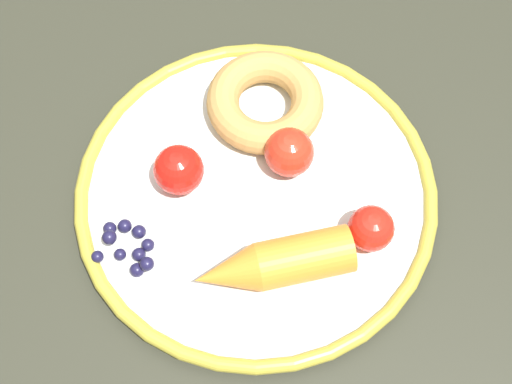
{
  "coord_description": "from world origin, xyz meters",
  "views": [
    {
      "loc": [
        -0.23,
        -0.12,
        1.3
      ],
      "look_at": [
        0.02,
        -0.02,
        0.75
      ],
      "focal_mm": 50.54,
      "sensor_mm": 36.0,
      "label": 1
    }
  ],
  "objects_px": {
    "tomato_mid": "(371,228)",
    "tomato_far": "(289,152)",
    "dining_table": "(231,250)",
    "donut": "(265,102)",
    "carrot_orange": "(273,264)",
    "tomato_near": "(179,170)",
    "plate": "(256,193)",
    "blueberry_pile": "(128,246)"
  },
  "relations": [
    {
      "from": "tomato_mid",
      "to": "tomato_far",
      "type": "relative_size",
      "value": 0.9
    },
    {
      "from": "dining_table",
      "to": "donut",
      "type": "distance_m",
      "value": 0.15
    },
    {
      "from": "donut",
      "to": "carrot_orange",
      "type": "bearing_deg",
      "value": -155.39
    },
    {
      "from": "donut",
      "to": "tomato_near",
      "type": "xyz_separation_m",
      "value": [
        -0.09,
        0.04,
        0.01
      ]
    },
    {
      "from": "donut",
      "to": "tomato_far",
      "type": "relative_size",
      "value": 2.46
    },
    {
      "from": "tomato_mid",
      "to": "donut",
      "type": "bearing_deg",
      "value": 56.85
    },
    {
      "from": "plate",
      "to": "carrot_orange",
      "type": "height_order",
      "value": "carrot_orange"
    },
    {
      "from": "carrot_orange",
      "to": "donut",
      "type": "relative_size",
      "value": 1.2
    },
    {
      "from": "tomato_mid",
      "to": "tomato_far",
      "type": "xyz_separation_m",
      "value": [
        0.04,
        0.09,
        0.0
      ]
    },
    {
      "from": "blueberry_pile",
      "to": "donut",
      "type": "bearing_deg",
      "value": -17.23
    },
    {
      "from": "dining_table",
      "to": "carrot_orange",
      "type": "bearing_deg",
      "value": -125.06
    },
    {
      "from": "donut",
      "to": "tomato_near",
      "type": "relative_size",
      "value": 2.44
    },
    {
      "from": "dining_table",
      "to": "plate",
      "type": "distance_m",
      "value": 0.1
    },
    {
      "from": "dining_table",
      "to": "tomato_mid",
      "type": "height_order",
      "value": "tomato_mid"
    },
    {
      "from": "donut",
      "to": "tomato_far",
      "type": "height_order",
      "value": "tomato_far"
    },
    {
      "from": "plate",
      "to": "tomato_mid",
      "type": "height_order",
      "value": "tomato_mid"
    },
    {
      "from": "blueberry_pile",
      "to": "tomato_mid",
      "type": "xyz_separation_m",
      "value": [
        0.09,
        -0.18,
        0.01
      ]
    },
    {
      "from": "plate",
      "to": "tomato_mid",
      "type": "xyz_separation_m",
      "value": [
        -0.0,
        -0.1,
        0.02
      ]
    },
    {
      "from": "plate",
      "to": "carrot_orange",
      "type": "bearing_deg",
      "value": -146.84
    },
    {
      "from": "dining_table",
      "to": "tomato_near",
      "type": "distance_m",
      "value": 0.13
    },
    {
      "from": "plate",
      "to": "tomato_near",
      "type": "distance_m",
      "value": 0.07
    },
    {
      "from": "carrot_orange",
      "to": "dining_table",
      "type": "bearing_deg",
      "value": 54.94
    },
    {
      "from": "carrot_orange",
      "to": "tomato_far",
      "type": "height_order",
      "value": "tomato_far"
    },
    {
      "from": "plate",
      "to": "tomato_mid",
      "type": "relative_size",
      "value": 8.13
    },
    {
      "from": "tomato_far",
      "to": "carrot_orange",
      "type": "bearing_deg",
      "value": -165.72
    },
    {
      "from": "donut",
      "to": "blueberry_pile",
      "type": "relative_size",
      "value": 1.86
    },
    {
      "from": "carrot_orange",
      "to": "tomato_near",
      "type": "relative_size",
      "value": 2.93
    },
    {
      "from": "tomato_near",
      "to": "tomato_mid",
      "type": "relative_size",
      "value": 1.12
    },
    {
      "from": "tomato_far",
      "to": "blueberry_pile",
      "type": "bearing_deg",
      "value": 143.62
    },
    {
      "from": "donut",
      "to": "blueberry_pile",
      "type": "height_order",
      "value": "donut"
    },
    {
      "from": "carrot_orange",
      "to": "blueberry_pile",
      "type": "height_order",
      "value": "carrot_orange"
    },
    {
      "from": "carrot_orange",
      "to": "tomato_near",
      "type": "distance_m",
      "value": 0.11
    },
    {
      "from": "plate",
      "to": "donut",
      "type": "bearing_deg",
      "value": 16.97
    },
    {
      "from": "plate",
      "to": "blueberry_pile",
      "type": "relative_size",
      "value": 5.53
    },
    {
      "from": "blueberry_pile",
      "to": "dining_table",
      "type": "bearing_deg",
      "value": -40.92
    },
    {
      "from": "donut",
      "to": "tomato_mid",
      "type": "distance_m",
      "value": 0.15
    },
    {
      "from": "tomato_near",
      "to": "tomato_mid",
      "type": "distance_m",
      "value": 0.17
    },
    {
      "from": "dining_table",
      "to": "carrot_orange",
      "type": "relative_size",
      "value": 9.72
    },
    {
      "from": "dining_table",
      "to": "blueberry_pile",
      "type": "relative_size",
      "value": 21.72
    },
    {
      "from": "blueberry_pile",
      "to": "tomato_near",
      "type": "bearing_deg",
      "value": -9.68
    },
    {
      "from": "blueberry_pile",
      "to": "tomato_near",
      "type": "height_order",
      "value": "tomato_near"
    },
    {
      "from": "dining_table",
      "to": "plate",
      "type": "height_order",
      "value": "plate"
    }
  ]
}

